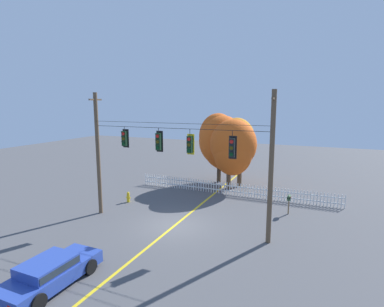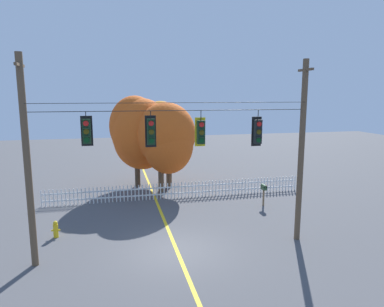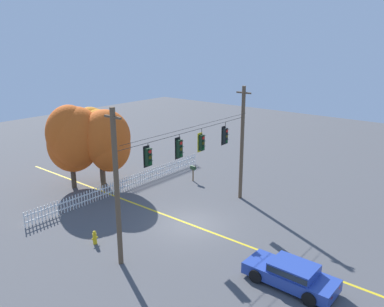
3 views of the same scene
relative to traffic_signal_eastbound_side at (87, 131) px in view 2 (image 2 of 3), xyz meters
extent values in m
plane|color=#4C4C4F|center=(3.38, -0.01, -5.10)|extent=(80.00, 80.00, 0.00)
cube|color=gold|center=(3.38, -0.01, -5.10)|extent=(0.16, 36.00, 0.01)
cylinder|color=brown|center=(-2.13, -0.01, -1.14)|extent=(0.25, 0.25, 7.92)
cylinder|color=brown|center=(8.90, -0.01, -1.14)|extent=(0.25, 0.25, 7.92)
cube|color=brown|center=(-2.13, -0.01, 2.37)|extent=(0.10, 1.10, 0.10)
cube|color=brown|center=(8.90, -0.01, 2.37)|extent=(0.10, 1.10, 0.10)
cylinder|color=black|center=(3.38, -0.01, 0.73)|extent=(10.83, 0.02, 0.02)
cylinder|color=black|center=(3.38, -0.26, 1.04)|extent=(10.83, 0.02, 0.02)
cylinder|color=black|center=(0.00, -0.01, 0.59)|extent=(0.03, 0.03, 0.28)
cube|color=black|center=(0.00, 0.12, 0.00)|extent=(0.43, 0.02, 1.14)
cube|color=black|center=(0.00, -0.01, 0.00)|extent=(0.30, 0.24, 0.92)
cylinder|color=red|center=(0.00, -0.14, 0.30)|extent=(0.20, 0.03, 0.20)
cube|color=black|center=(0.00, -0.19, 0.42)|extent=(0.22, 0.12, 0.06)
cylinder|color=#463B09|center=(0.00, -0.14, 0.00)|extent=(0.20, 0.03, 0.20)
cube|color=black|center=(0.00, -0.19, 0.11)|extent=(0.22, 0.12, 0.06)
cylinder|color=#073513|center=(0.00, -0.14, -0.31)|extent=(0.20, 0.03, 0.20)
cube|color=black|center=(0.00, -0.19, -0.20)|extent=(0.22, 0.12, 0.06)
cylinder|color=black|center=(2.40, -0.01, 0.58)|extent=(0.03, 0.03, 0.30)
cube|color=black|center=(2.40, 0.12, -0.08)|extent=(0.43, 0.02, 1.25)
cube|color=black|center=(2.40, -0.01, -0.08)|extent=(0.30, 0.24, 1.01)
cylinder|color=red|center=(2.40, -0.14, 0.26)|extent=(0.20, 0.03, 0.20)
cube|color=black|center=(2.40, -0.19, 0.37)|extent=(0.22, 0.12, 0.06)
cylinder|color=#463B09|center=(2.40, -0.14, -0.08)|extent=(0.20, 0.03, 0.20)
cube|color=black|center=(2.40, -0.19, 0.04)|extent=(0.22, 0.12, 0.06)
cylinder|color=#073513|center=(2.40, -0.14, -0.41)|extent=(0.20, 0.03, 0.20)
cube|color=black|center=(2.40, -0.19, -0.30)|extent=(0.22, 0.12, 0.06)
cylinder|color=black|center=(4.40, -0.01, 0.53)|extent=(0.03, 0.03, 0.40)
cube|color=yellow|center=(4.40, 0.12, -0.14)|extent=(0.43, 0.02, 1.17)
cube|color=black|center=(4.40, -0.01, -0.14)|extent=(0.30, 0.24, 0.94)
cylinder|color=red|center=(4.40, -0.14, 0.17)|extent=(0.20, 0.03, 0.20)
cube|color=black|center=(4.40, -0.19, 0.29)|extent=(0.22, 0.12, 0.06)
cylinder|color=#463B09|center=(4.40, -0.14, -0.14)|extent=(0.20, 0.03, 0.20)
cube|color=black|center=(4.40, -0.19, -0.03)|extent=(0.22, 0.12, 0.06)
cylinder|color=#073513|center=(4.40, -0.14, -0.46)|extent=(0.20, 0.03, 0.20)
cube|color=black|center=(4.40, -0.19, -0.34)|extent=(0.22, 0.12, 0.06)
cylinder|color=black|center=(6.84, -0.01, 0.52)|extent=(0.03, 0.03, 0.41)
cube|color=black|center=(6.84, 0.12, -0.18)|extent=(0.43, 0.02, 1.24)
cube|color=black|center=(6.84, -0.01, -0.18)|extent=(0.30, 0.24, 1.00)
cylinder|color=red|center=(6.84, -0.14, 0.15)|extent=(0.20, 0.03, 0.20)
cube|color=black|center=(6.84, -0.19, 0.27)|extent=(0.22, 0.12, 0.06)
cylinder|color=#463B09|center=(6.84, -0.14, -0.18)|extent=(0.20, 0.03, 0.20)
cube|color=black|center=(6.84, -0.19, -0.07)|extent=(0.22, 0.12, 0.06)
cylinder|color=#073513|center=(6.84, -0.14, -0.51)|extent=(0.20, 0.03, 0.20)
cube|color=black|center=(6.84, -0.19, -0.40)|extent=(0.22, 0.12, 0.06)
cube|color=white|center=(-3.25, 7.38, -4.61)|extent=(0.06, 0.04, 1.00)
cube|color=white|center=(-3.02, 7.38, -4.61)|extent=(0.06, 0.04, 1.00)
cube|color=white|center=(-2.80, 7.38, -4.61)|extent=(0.06, 0.04, 1.00)
cube|color=white|center=(-2.58, 7.38, -4.61)|extent=(0.06, 0.04, 1.00)
cube|color=white|center=(-2.35, 7.38, -4.61)|extent=(0.06, 0.04, 1.00)
cube|color=white|center=(-2.13, 7.38, -4.61)|extent=(0.06, 0.04, 1.00)
cube|color=white|center=(-1.90, 7.38, -4.61)|extent=(0.06, 0.04, 1.00)
cube|color=white|center=(-1.68, 7.38, -4.61)|extent=(0.06, 0.04, 1.00)
cube|color=white|center=(-1.46, 7.38, -4.61)|extent=(0.06, 0.04, 1.00)
cube|color=white|center=(-1.23, 7.38, -4.61)|extent=(0.06, 0.04, 1.00)
cube|color=white|center=(-1.01, 7.38, -4.61)|extent=(0.06, 0.04, 1.00)
cube|color=white|center=(-0.78, 7.38, -4.61)|extent=(0.06, 0.04, 1.00)
cube|color=white|center=(-0.56, 7.38, -4.61)|extent=(0.06, 0.04, 1.00)
cube|color=white|center=(-0.33, 7.38, -4.61)|extent=(0.06, 0.04, 1.00)
cube|color=white|center=(-0.11, 7.38, -4.61)|extent=(0.06, 0.04, 1.00)
cube|color=white|center=(0.11, 7.38, -4.61)|extent=(0.06, 0.04, 1.00)
cube|color=white|center=(0.34, 7.38, -4.61)|extent=(0.06, 0.04, 1.00)
cube|color=white|center=(0.56, 7.38, -4.61)|extent=(0.06, 0.04, 1.00)
cube|color=white|center=(0.79, 7.38, -4.61)|extent=(0.06, 0.04, 1.00)
cube|color=white|center=(1.01, 7.38, -4.61)|extent=(0.06, 0.04, 1.00)
cube|color=white|center=(1.24, 7.38, -4.61)|extent=(0.06, 0.04, 1.00)
cube|color=white|center=(1.46, 7.38, -4.61)|extent=(0.06, 0.04, 1.00)
cube|color=white|center=(1.68, 7.38, -4.61)|extent=(0.06, 0.04, 1.00)
cube|color=white|center=(1.91, 7.38, -4.61)|extent=(0.06, 0.04, 1.00)
cube|color=white|center=(2.13, 7.38, -4.61)|extent=(0.06, 0.04, 1.00)
cube|color=white|center=(2.36, 7.38, -4.61)|extent=(0.06, 0.04, 1.00)
cube|color=white|center=(2.58, 7.38, -4.61)|extent=(0.06, 0.04, 1.00)
cube|color=white|center=(2.80, 7.38, -4.61)|extent=(0.06, 0.04, 1.00)
cube|color=white|center=(3.03, 7.38, -4.61)|extent=(0.06, 0.04, 1.00)
cube|color=white|center=(3.25, 7.38, -4.61)|extent=(0.06, 0.04, 1.00)
cube|color=white|center=(3.48, 7.38, -4.61)|extent=(0.06, 0.04, 1.00)
cube|color=white|center=(3.70, 7.38, -4.61)|extent=(0.06, 0.04, 1.00)
cube|color=white|center=(3.93, 7.38, -4.61)|extent=(0.06, 0.04, 1.00)
cube|color=white|center=(4.15, 7.38, -4.61)|extent=(0.06, 0.04, 1.00)
cube|color=white|center=(4.37, 7.38, -4.61)|extent=(0.06, 0.04, 1.00)
cube|color=white|center=(4.60, 7.38, -4.61)|extent=(0.06, 0.04, 1.00)
cube|color=white|center=(4.82, 7.38, -4.61)|extent=(0.06, 0.04, 1.00)
cube|color=white|center=(5.05, 7.38, -4.61)|extent=(0.06, 0.04, 1.00)
cube|color=white|center=(5.27, 7.38, -4.61)|extent=(0.06, 0.04, 1.00)
cube|color=white|center=(5.50, 7.38, -4.61)|extent=(0.06, 0.04, 1.00)
cube|color=white|center=(5.72, 7.38, -4.61)|extent=(0.06, 0.04, 1.00)
cube|color=white|center=(5.94, 7.38, -4.61)|extent=(0.06, 0.04, 1.00)
cube|color=white|center=(6.17, 7.38, -4.61)|extent=(0.06, 0.04, 1.00)
cube|color=white|center=(6.39, 7.38, -4.61)|extent=(0.06, 0.04, 1.00)
cube|color=white|center=(6.62, 7.38, -4.61)|extent=(0.06, 0.04, 1.00)
cube|color=white|center=(6.84, 7.38, -4.61)|extent=(0.06, 0.04, 1.00)
cube|color=white|center=(7.06, 7.38, -4.61)|extent=(0.06, 0.04, 1.00)
cube|color=white|center=(7.29, 7.38, -4.61)|extent=(0.06, 0.04, 1.00)
cube|color=white|center=(7.51, 7.38, -4.61)|extent=(0.06, 0.04, 1.00)
cube|color=white|center=(7.74, 7.38, -4.61)|extent=(0.06, 0.04, 1.00)
cube|color=white|center=(7.96, 7.38, -4.61)|extent=(0.06, 0.04, 1.00)
cube|color=white|center=(8.19, 7.38, -4.61)|extent=(0.06, 0.04, 1.00)
cube|color=white|center=(8.41, 7.38, -4.61)|extent=(0.06, 0.04, 1.00)
cube|color=white|center=(8.63, 7.38, -4.61)|extent=(0.06, 0.04, 1.00)
cube|color=white|center=(8.86, 7.38, -4.61)|extent=(0.06, 0.04, 1.00)
cube|color=white|center=(9.08, 7.38, -4.61)|extent=(0.06, 0.04, 1.00)
cube|color=white|center=(9.31, 7.38, -4.61)|extent=(0.06, 0.04, 1.00)
cube|color=white|center=(9.53, 7.38, -4.61)|extent=(0.06, 0.04, 1.00)
cube|color=white|center=(9.76, 7.38, -4.61)|extent=(0.06, 0.04, 1.00)
cube|color=white|center=(9.98, 7.38, -4.61)|extent=(0.06, 0.04, 1.00)
cube|color=white|center=(10.20, 7.38, -4.61)|extent=(0.06, 0.04, 1.00)
cube|color=white|center=(10.43, 7.38, -4.61)|extent=(0.06, 0.04, 1.00)
cube|color=white|center=(10.65, 7.38, -4.61)|extent=(0.06, 0.04, 1.00)
cube|color=white|center=(10.88, 7.38, -4.61)|extent=(0.06, 0.04, 1.00)
cube|color=white|center=(11.10, 7.38, -4.61)|extent=(0.06, 0.04, 1.00)
cube|color=white|center=(11.32, 7.38, -4.61)|extent=(0.06, 0.04, 1.00)
cube|color=white|center=(11.55, 7.38, -4.61)|extent=(0.06, 0.04, 1.00)
cube|color=white|center=(11.77, 7.38, -4.61)|extent=(0.06, 0.04, 1.00)
cube|color=white|center=(12.00, 7.38, -4.61)|extent=(0.06, 0.04, 1.00)
cube|color=white|center=(12.22, 7.38, -4.61)|extent=(0.06, 0.04, 1.00)
cube|color=white|center=(12.45, 7.38, -4.61)|extent=(0.06, 0.04, 1.00)
cube|color=white|center=(12.67, 7.38, -4.61)|extent=(0.06, 0.04, 1.00)
cube|color=white|center=(12.89, 7.38, -4.61)|extent=(0.06, 0.04, 1.00)
cube|color=white|center=(4.82, 7.41, -4.81)|extent=(16.14, 0.03, 0.08)
cube|color=white|center=(4.82, 7.41, -4.39)|extent=(16.14, 0.03, 0.08)
cylinder|color=#473828|center=(2.53, 10.83, -4.09)|extent=(0.37, 0.37, 2.04)
ellipsoid|color=#DB5619|center=(2.97, 11.07, -1.73)|extent=(4.05, 3.37, 4.38)
ellipsoid|color=#DB5619|center=(2.87, 10.48, -1.17)|extent=(4.11, 3.87, 4.56)
ellipsoid|color=#DB5619|center=(2.44, 10.70, -0.81)|extent=(3.48, 3.10, 4.17)
cylinder|color=brown|center=(3.98, 9.13, -4.05)|extent=(0.38, 0.38, 2.12)
ellipsoid|color=#DB5619|center=(4.42, 8.63, -1.87)|extent=(3.27, 2.72, 3.83)
ellipsoid|color=#DB5619|center=(4.34, 9.07, -1.23)|extent=(3.93, 3.58, 4.19)
ellipsoid|color=#DB5619|center=(3.72, 9.57, -1.09)|extent=(3.08, 2.59, 3.23)
cylinder|color=brown|center=(4.68, 10.11, -3.75)|extent=(0.39, 0.39, 2.71)
ellipsoid|color=orange|center=(4.33, 9.79, -1.25)|extent=(3.05, 2.76, 4.12)
ellipsoid|color=orange|center=(4.20, 10.61, -0.93)|extent=(3.20, 2.63, 3.66)
cylinder|color=gold|center=(-1.76, 2.59, -4.80)|extent=(0.22, 0.22, 0.62)
sphere|color=gold|center=(-1.76, 2.59, -4.42)|extent=(0.20, 0.20, 0.20)
cylinder|color=gold|center=(-1.91, 2.59, -4.77)|extent=(0.08, 0.08, 0.08)
cylinder|color=gold|center=(-1.61, 2.59, -4.77)|extent=(0.08, 0.08, 0.08)
cube|color=brown|center=(9.41, 4.75, -4.62)|extent=(0.08, 0.08, 0.97)
cube|color=#2D4C2D|center=(9.41, 4.75, -4.03)|extent=(0.22, 0.44, 0.20)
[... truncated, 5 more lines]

